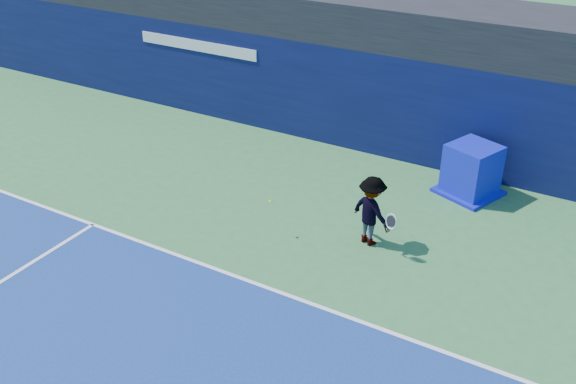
# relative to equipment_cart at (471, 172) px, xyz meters

# --- Properties ---
(ground) EXTENTS (80.00, 80.00, 0.00)m
(ground) POSITION_rel_equipment_cart_xyz_m (-2.34, -9.10, -0.62)
(ground) COLOR #32713B
(ground) RESTS_ON ground
(baseline) EXTENTS (24.00, 0.10, 0.01)m
(baseline) POSITION_rel_equipment_cart_xyz_m (-2.34, -6.10, -0.61)
(baseline) COLOR white
(baseline) RESTS_ON ground
(stadium_band) EXTENTS (36.00, 3.00, 1.20)m
(stadium_band) POSITION_rel_equipment_cart_xyz_m (-2.34, 2.40, 2.98)
(stadium_band) COLOR black
(stadium_band) RESTS_ON back_wall_assembly
(back_wall_assembly) EXTENTS (36.00, 1.03, 3.00)m
(back_wall_assembly) POSITION_rel_equipment_cart_xyz_m (-2.34, 1.40, 0.88)
(back_wall_assembly) COLOR #0A103C
(back_wall_assembly) RESTS_ON ground
(equipment_cart) EXTENTS (1.82, 1.82, 1.35)m
(equipment_cart) POSITION_rel_equipment_cart_xyz_m (0.00, 0.00, 0.00)
(equipment_cart) COLOR #0D13B8
(equipment_cart) RESTS_ON ground
(tennis_player) EXTENTS (1.36, 0.97, 1.67)m
(tennis_player) POSITION_rel_equipment_cart_xyz_m (-1.29, -3.46, 0.22)
(tennis_player) COLOR white
(tennis_player) RESTS_ON ground
(tennis_ball) EXTENTS (0.07, 0.07, 0.07)m
(tennis_ball) POSITION_rel_equipment_cart_xyz_m (-3.43, -4.30, 0.27)
(tennis_ball) COLOR #CBFB1B
(tennis_ball) RESTS_ON ground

